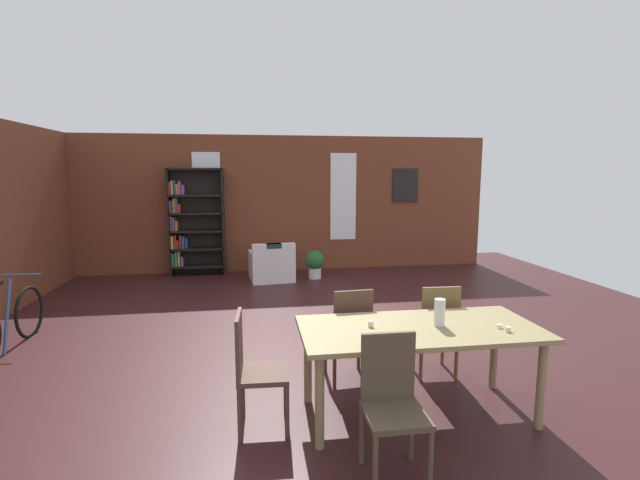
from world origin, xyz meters
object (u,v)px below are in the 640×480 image
object	(u,v)px
dining_chair_far_right	(436,327)
bookshelf_tall	(192,222)
dining_chair_head_left	(254,367)
armchair_white	(272,266)
dining_table	(419,336)
dining_chair_near_left	(392,401)
bicycle_second	(8,323)
vase_on_table	(440,312)
potted_plant_by_shelf	(315,263)
dining_chair_far_left	(350,331)

from	to	relation	value
dining_chair_far_right	bookshelf_tall	bearing A→B (deg)	120.23
dining_chair_head_left	armchair_white	xyz separation A→B (m)	(0.36, 5.08, -0.23)
bookshelf_tall	armchair_white	bearing A→B (deg)	-24.76
dining_table	dining_chair_head_left	size ratio (longest dim) A/B	2.08
dining_chair_near_left	bookshelf_tall	xyz separation A→B (m)	(-2.09, 6.47, 0.56)
dining_chair_far_right	bicycle_second	size ratio (longest dim) A/B	0.59
bicycle_second	dining_chair_near_left	bearing A→B (deg)	-36.15
vase_on_table	dining_table	bearing A→B (deg)	180.00
armchair_white	dining_table	bearing A→B (deg)	-78.85
dining_chair_far_right	potted_plant_by_shelf	distance (m)	4.48
bookshelf_tall	dining_table	bearing A→B (deg)	-66.34
vase_on_table	bicycle_second	xyz separation A→B (m)	(-4.33, 2.03, -0.56)
dining_chair_far_left	dining_chair_head_left	bearing A→B (deg)	-143.85
bicycle_second	potted_plant_by_shelf	world-z (taller)	bicycle_second
dining_chair_near_left	dining_chair_far_left	bearing A→B (deg)	89.76
dining_chair_far_right	bookshelf_tall	size ratio (longest dim) A/B	0.44
dining_chair_head_left	armchair_white	bearing A→B (deg)	85.92
vase_on_table	dining_chair_head_left	xyz separation A→B (m)	(-1.53, 0.00, -0.37)
dining_chair_near_left	dining_chair_far_left	world-z (taller)	same
vase_on_table	dining_chair_far_left	bearing A→B (deg)	131.95
dining_chair_far_left	bookshelf_tall	bearing A→B (deg)	112.31
dining_table	armchair_white	xyz separation A→B (m)	(-1.00, 5.08, -0.41)
potted_plant_by_shelf	vase_on_table	bearing A→B (deg)	-86.26
dining_chair_near_left	bicycle_second	world-z (taller)	dining_chair_near_left
dining_chair_near_left	dining_chair_far_left	xyz separation A→B (m)	(0.01, 1.36, 0.00)
potted_plant_by_shelf	bicycle_second	bearing A→B (deg)	-142.41
vase_on_table	potted_plant_by_shelf	size ratio (longest dim) A/B	0.42
dining_chair_near_left	bookshelf_tall	bearing A→B (deg)	107.92
dining_chair_near_left	potted_plant_by_shelf	size ratio (longest dim) A/B	1.75
bicycle_second	potted_plant_by_shelf	size ratio (longest dim) A/B	2.97
dining_chair_head_left	bicycle_second	bearing A→B (deg)	143.99
bookshelf_tall	bicycle_second	bearing A→B (deg)	-113.33
dining_chair_near_left	potted_plant_by_shelf	distance (m)	5.80
dining_chair_far_left	bookshelf_tall	size ratio (longest dim) A/B	0.44
dining_chair_head_left	bicycle_second	xyz separation A→B (m)	(-2.79, 2.03, -0.18)
bookshelf_tall	bicycle_second	world-z (taller)	bookshelf_tall
dining_chair_far_right	potted_plant_by_shelf	bearing A→B (deg)	97.78
vase_on_table	potted_plant_by_shelf	xyz separation A→B (m)	(-0.33, 5.11, -0.58)
dining_table	dining_chair_far_right	bearing A→B (deg)	56.90
potted_plant_by_shelf	armchair_white	bearing A→B (deg)	-178.24
dining_chair_near_left	bookshelf_tall	world-z (taller)	bookshelf_tall
dining_chair_far_left	bicycle_second	xyz separation A→B (m)	(-3.72, 1.35, -0.18)
dining_chair_far_right	potted_plant_by_shelf	size ratio (longest dim) A/B	1.75
dining_chair_near_left	potted_plant_by_shelf	world-z (taller)	dining_chair_near_left
dining_chair_far_left	vase_on_table	bearing A→B (deg)	-48.05
bicycle_second	dining_chair_far_left	bearing A→B (deg)	-20.03
vase_on_table	dining_chair_head_left	size ratio (longest dim) A/B	0.24
armchair_white	bicycle_second	world-z (taller)	bicycle_second
dining_table	armchair_white	size ratio (longest dim) A/B	2.25
dining_chair_near_left	dining_chair_far_right	bearing A→B (deg)	56.82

